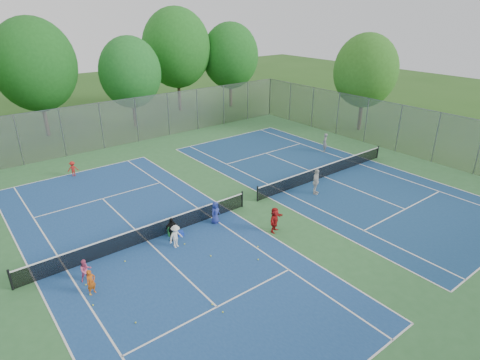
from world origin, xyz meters
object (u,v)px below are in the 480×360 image
at_px(ball_crate, 181,233).
at_px(instructor, 325,143).
at_px(net_right, 325,171).
at_px(ball_hopper, 171,231).
at_px(net_left, 146,234).

relative_size(ball_crate, instructor, 0.19).
relative_size(net_right, instructor, 8.03).
relative_size(net_right, ball_hopper, 22.19).
xyz_separation_m(ball_crate, ball_hopper, (-0.42, 0.34, 0.16)).
bearing_deg(ball_hopper, net_right, 1.12).
bearing_deg(instructor, ball_crate, -22.94).
distance_m(net_left, ball_crate, 1.82).
xyz_separation_m(ball_hopper, instructor, (16.89, 3.93, 0.51)).
xyz_separation_m(net_left, instructor, (18.16, 3.68, 0.35)).
distance_m(ball_crate, ball_hopper, 0.56).
bearing_deg(ball_hopper, net_left, 168.94).
height_order(net_right, instructor, instructor).
relative_size(net_left, instructor, 8.03).
bearing_deg(net_right, ball_hopper, -178.88).
xyz_separation_m(net_right, instructor, (4.16, 3.68, 0.35)).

